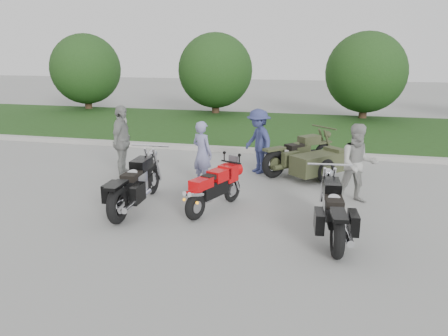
% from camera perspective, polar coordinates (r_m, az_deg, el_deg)
% --- Properties ---
extents(ground, '(80.00, 80.00, 0.00)m').
position_cam_1_polar(ground, '(8.50, -4.57, -7.10)').
color(ground, gray).
rests_on(ground, ground).
extents(curb, '(60.00, 0.30, 0.15)m').
position_cam_1_polar(curb, '(14.04, 3.01, 2.31)').
color(curb, '#A4A19A').
rests_on(curb, ground).
extents(grass_strip, '(60.00, 8.00, 0.14)m').
position_cam_1_polar(grass_strip, '(18.06, 5.46, 5.18)').
color(grass_strip, '#23511B').
rests_on(grass_strip, ground).
extents(tree_far_left, '(3.60, 3.60, 4.00)m').
position_cam_1_polar(tree_far_left, '(24.41, -17.62, 12.21)').
color(tree_far_left, '#3F2B1C').
rests_on(tree_far_left, ground).
extents(tree_mid_left, '(3.60, 3.60, 4.00)m').
position_cam_1_polar(tree_mid_left, '(21.68, -1.13, 12.60)').
color(tree_mid_left, '#3F2B1C').
rests_on(tree_mid_left, ground).
extents(tree_mid_right, '(3.60, 3.60, 4.00)m').
position_cam_1_polar(tree_mid_right, '(21.03, 18.07, 11.78)').
color(tree_mid_right, '#3F2B1C').
rests_on(tree_mid_right, ground).
extents(sportbike_red, '(0.81, 1.75, 0.87)m').
position_cam_1_polar(sportbike_red, '(8.89, -1.37, -2.53)').
color(sportbike_red, black).
rests_on(sportbike_red, ground).
extents(cruiser_left, '(0.45, 2.52, 0.97)m').
position_cam_1_polar(cruiser_left, '(9.18, -11.61, -2.35)').
color(cruiser_left, black).
rests_on(cruiser_left, ground).
extents(cruiser_right, '(0.54, 2.42, 0.93)m').
position_cam_1_polar(cruiser_right, '(7.87, 14.08, -5.69)').
color(cruiser_right, black).
rests_on(cruiser_right, ground).
extents(cruiser_sidecar, '(2.11, 2.30, 0.97)m').
position_cam_1_polar(cruiser_sidecar, '(11.48, 11.02, 1.04)').
color(cruiser_sidecar, black).
rests_on(cruiser_sidecar, ground).
extents(person_stripe, '(0.69, 0.60, 1.58)m').
position_cam_1_polar(person_stripe, '(10.54, -2.86, 1.91)').
color(person_stripe, '#7A7BA7').
rests_on(person_stripe, ground).
extents(person_grey, '(0.95, 0.80, 1.72)m').
position_cam_1_polar(person_grey, '(9.72, 17.09, 0.50)').
color(person_grey, '#9B9B95').
rests_on(person_grey, ground).
extents(person_denim, '(1.21, 1.26, 1.72)m').
position_cam_1_polar(person_denim, '(11.63, 4.50, 3.50)').
color(person_denim, navy).
rests_on(person_denim, ground).
extents(person_back, '(0.59, 1.14, 1.86)m').
position_cam_1_polar(person_back, '(11.50, -13.17, 3.37)').
color(person_back, gray).
rests_on(person_back, ground).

